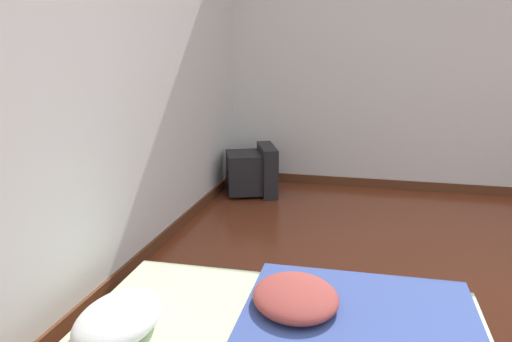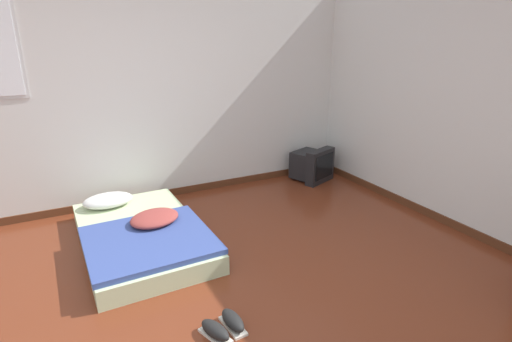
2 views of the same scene
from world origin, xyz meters
name	(u,v)px [view 1 (image 1 of 2)]	position (x,y,z in m)	size (l,w,h in m)	color
wall_back	(48,68)	(-0.02, 2.48, 1.29)	(8.23, 0.08, 2.60)	silver
wall_right	(493,58)	(2.94, 0.00, 1.29)	(0.08, 7.29, 2.60)	silver
mattress_bed	(282,340)	(-0.13, 1.34, 0.12)	(1.12, 1.83, 0.32)	beige
crt_tv	(253,171)	(2.42, 2.11, 0.22)	(0.60, 0.59, 0.47)	black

